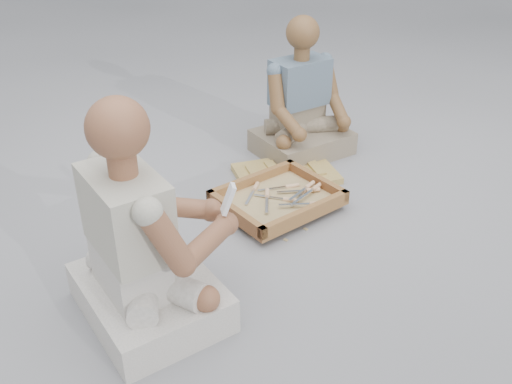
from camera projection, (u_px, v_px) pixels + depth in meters
name	position (u px, v px, depth m)	size (l,w,h in m)	color
ground	(295.00, 267.00, 2.45)	(60.00, 60.00, 0.00)	gray
carved_panel	(286.00, 174.00, 3.14)	(0.53, 0.36, 0.04)	olive
tool_tray	(278.00, 199.00, 2.82)	(0.64, 0.55, 0.07)	brown
chisel_0	(288.00, 186.00, 2.92)	(0.22, 0.06, 0.02)	silver
chisel_1	(309.00, 190.00, 2.88)	(0.21, 0.09, 0.02)	silver
chisel_2	(286.00, 199.00, 2.81)	(0.18, 0.16, 0.02)	silver
chisel_3	(312.00, 204.00, 2.75)	(0.21, 0.10, 0.02)	silver
chisel_4	(255.00, 188.00, 2.90)	(0.16, 0.18, 0.02)	silver
chisel_5	(267.00, 195.00, 2.83)	(0.12, 0.20, 0.02)	silver
chisel_6	(304.00, 191.00, 2.87)	(0.18, 0.15, 0.02)	silver
chisel_7	(314.00, 188.00, 2.87)	(0.21, 0.11, 0.02)	silver
chisel_8	(307.00, 187.00, 2.88)	(0.20, 0.12, 0.02)	silver
wood_chip_0	(276.00, 198.00, 2.95)	(0.02, 0.01, 0.00)	tan
wood_chip_1	(306.00, 229.00, 2.70)	(0.02, 0.01, 0.00)	tan
wood_chip_2	(286.00, 240.00, 2.62)	(0.02, 0.01, 0.00)	tan
wood_chip_3	(271.00, 209.00, 2.85)	(0.02, 0.01, 0.00)	tan
wood_chip_4	(290.00, 198.00, 2.94)	(0.02, 0.01, 0.00)	tan
wood_chip_5	(234.00, 187.00, 3.04)	(0.02, 0.01, 0.00)	tan
wood_chip_6	(296.00, 179.00, 3.12)	(0.02, 0.01, 0.00)	tan
wood_chip_7	(316.00, 201.00, 2.92)	(0.02, 0.01, 0.00)	tan
wood_chip_8	(267.00, 179.00, 3.12)	(0.02, 0.01, 0.00)	tan
wood_chip_9	(224.00, 208.00, 2.86)	(0.02, 0.01, 0.00)	tan
wood_chip_10	(316.00, 206.00, 2.88)	(0.02, 0.01, 0.00)	tan
wood_chip_11	(270.00, 193.00, 2.99)	(0.02, 0.01, 0.00)	tan
craftsman	(143.00, 249.00, 2.05)	(0.63, 0.63, 0.89)	beige
companion	(302.00, 110.00, 3.29)	(0.56, 0.47, 0.80)	gray
mobile_phone	(228.00, 199.00, 2.10)	(0.07, 0.06, 0.12)	white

